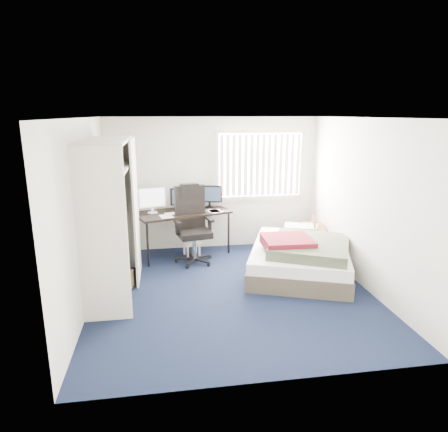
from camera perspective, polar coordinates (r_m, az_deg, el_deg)
ground at (r=6.03m, az=1.10°, el=-10.64°), size 4.20×4.20×0.00m
room_shell at (r=5.56m, az=1.18°, el=3.60°), size 4.20×4.20×4.20m
window_assembly at (r=7.71m, az=5.17°, el=7.25°), size 1.72×0.09×1.32m
closet at (r=5.81m, az=-15.76°, el=1.95°), size 0.64×1.84×2.22m
desk at (r=7.34m, az=-5.94°, el=0.84°), size 1.82×1.24×1.28m
office_chair at (r=7.05m, az=-4.51°, el=-2.34°), size 0.76×0.76×1.37m
footstool at (r=7.44m, az=-4.63°, el=-4.11°), size 0.38×0.34×0.26m
nightstand at (r=7.51m, az=12.61°, el=-2.00°), size 0.60×0.86×0.72m
bed at (r=6.72m, az=10.88°, el=-5.56°), size 2.16×2.47×0.68m
pine_box at (r=6.26m, az=-14.71°, el=-8.83°), size 0.42×0.36×0.27m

